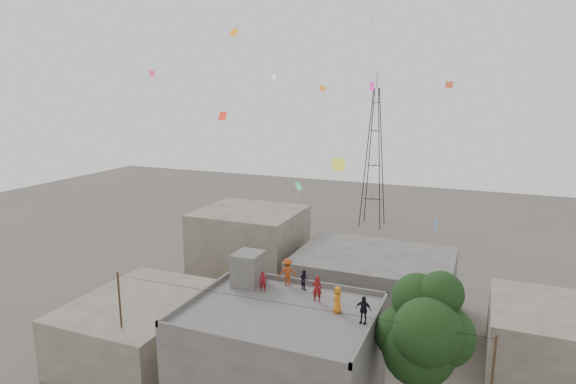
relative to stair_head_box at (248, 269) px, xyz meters
name	(u,v)px	position (x,y,z in m)	size (l,w,h in m)	color
main_building	(280,363)	(3.20, -2.60, -4.05)	(10.00, 8.00, 6.10)	#4C4A47
parapet	(280,308)	(3.20, -2.60, -0.85)	(10.00, 8.00, 0.30)	#4C4A47
stair_head_box	(248,269)	(0.00, 0.00, 0.00)	(1.60, 1.80, 2.00)	#4C4A47
neighbor_west	(142,327)	(-7.80, -0.60, -5.10)	(8.00, 10.00, 4.00)	#5E584A
neighbor_north	(373,285)	(5.20, 11.40, -4.60)	(12.00, 9.00, 5.00)	#4C4A47
neighbor_northwest	(250,247)	(-6.80, 13.40, -3.60)	(9.00, 8.00, 7.00)	#5E584A
neighbor_east	(548,341)	(17.20, 7.40, -4.90)	(7.00, 8.00, 4.40)	#5E584A
tree	(424,332)	(10.57, -2.00, -1.00)	(4.90, 4.60, 9.10)	black
utility_line	(279,364)	(3.70, -3.85, -3.27)	(20.12, 0.62, 7.40)	black
transmission_tower	(374,158)	(-0.80, 37.40, 1.97)	(2.97, 2.97, 20.01)	black
person_red_adult	(317,288)	(4.60, -0.66, -0.25)	(0.55, 0.36, 1.50)	maroon
person_orange_child	(337,300)	(6.06, -1.59, -0.27)	(0.71, 0.46, 1.45)	orange
person_dark_child	(304,280)	(3.34, 0.64, -0.41)	(0.57, 0.44, 1.17)	black
person_dark_adult	(363,310)	(7.60, -2.22, -0.28)	(0.85, 0.35, 1.44)	black
person_orange_adult	(288,272)	(2.22, 0.80, -0.17)	(1.08, 0.62, 1.67)	#A33B12
person_red_child	(263,282)	(1.28, -0.66, -0.38)	(0.45, 0.30, 1.24)	maroon
kites	(325,104)	(3.18, 4.46, 9.70)	(18.23, 19.94, 12.52)	#FF2B1A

